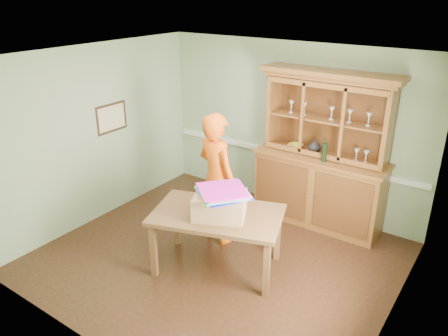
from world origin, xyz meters
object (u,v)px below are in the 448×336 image
Objects in this scene: china_hutch at (321,173)px; cardboard_box at (220,205)px; dining_table at (217,220)px; person at (217,178)px.

cardboard_box is (-0.51, -1.92, 0.13)m from china_hutch.
dining_table is 0.78m from person.
dining_table is (-0.57, -1.89, -0.11)m from china_hutch.
china_hutch is 1.28× the size of dining_table.
dining_table is at bearing -106.94° from china_hutch.
person is at bearing 128.53° from cardboard_box.
cardboard_box is at bearing 143.94° from person.
dining_table is 2.96× the size of cardboard_box.
china_hutch is 1.24× the size of person.
person is (-0.51, 0.64, -0.00)m from cardboard_box.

